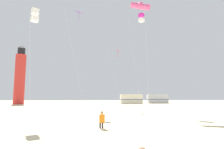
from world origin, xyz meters
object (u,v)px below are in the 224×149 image
(lighthouse_distant, at_px, (20,76))
(rv_van_cream, at_px, (131,99))
(kite_flyer_standing, at_px, (102,119))
(kite_diamond_violet, at_px, (79,17))
(rv_van_silver, at_px, (157,99))
(kite_box_magenta, at_px, (141,18))
(kite_diamond_scarlet, at_px, (118,53))
(kite_box_white, at_px, (35,15))
(kite_tube_rainbow, at_px, (140,6))

(lighthouse_distant, distance_m, rv_van_cream, 32.44)
(kite_flyer_standing, distance_m, rv_van_cream, 42.63)
(lighthouse_distant, bearing_deg, kite_diamond_violet, -57.17)
(kite_flyer_standing, bearing_deg, kite_diamond_violet, -80.64)
(rv_van_cream, xyz_separation_m, rv_van_silver, (8.96, 3.00, 0.00))
(kite_box_magenta, relative_size, rv_van_silver, 2.07)
(kite_diamond_scarlet, xyz_separation_m, rv_van_cream, (7.09, 25.75, -7.61))
(rv_van_cream, bearing_deg, kite_diamond_scarlet, -107.06)
(kite_flyer_standing, relative_size, kite_box_magenta, 0.09)
(kite_box_white, relative_size, rv_van_silver, 1.54)
(kite_box_white, bearing_deg, kite_box_magenta, 31.51)
(rv_van_silver, bearing_deg, kite_box_magenta, -111.24)
(kite_diamond_violet, height_order, rv_van_cream, kite_diamond_violet)
(kite_flyer_standing, distance_m, kite_box_magenta, 17.37)
(kite_diamond_scarlet, relative_size, kite_diamond_violet, 0.70)
(kite_tube_rainbow, height_order, kite_diamond_scarlet, kite_tube_rainbow)
(lighthouse_distant, relative_size, rv_van_silver, 2.60)
(kite_tube_rainbow, height_order, rv_van_cream, kite_tube_rainbow)
(lighthouse_distant, xyz_separation_m, rv_van_cream, (31.79, 0.49, -6.45))
(kite_tube_rainbow, relative_size, rv_van_silver, 2.17)
(kite_tube_rainbow, bearing_deg, lighthouse_distant, 129.84)
(lighthouse_distant, bearing_deg, kite_diamond_scarlet, -45.65)
(rv_van_silver, bearing_deg, kite_diamond_violet, -123.19)
(kite_box_white, bearing_deg, kite_flyer_standing, -33.28)
(kite_flyer_standing, xyz_separation_m, rv_van_silver, (19.03, 44.42, 0.78))
(kite_flyer_standing, relative_size, kite_box_white, 0.12)
(kite_box_white, height_order, lighthouse_distant, lighthouse_distant)
(kite_flyer_standing, height_order, lighthouse_distant, lighthouse_distant)
(kite_box_white, height_order, rv_van_cream, kite_box_white)
(kite_flyer_standing, bearing_deg, kite_tube_rainbow, -123.84)
(kite_diamond_violet, distance_m, lighthouse_distant, 35.18)
(rv_van_cream, bearing_deg, kite_flyer_standing, -105.32)
(kite_tube_rainbow, xyz_separation_m, lighthouse_distant, (-26.75, 32.06, -5.51))
(kite_diamond_scarlet, xyz_separation_m, kite_box_magenta, (2.70, -4.64, 3.77))
(lighthouse_distant, height_order, rv_van_silver, lighthouse_distant)
(kite_diamond_violet, bearing_deg, kite_diamond_scarlet, 34.46)
(kite_box_magenta, bearing_deg, kite_tube_rainbow, -106.81)
(kite_tube_rainbow, relative_size, kite_diamond_violet, 1.02)
(kite_box_magenta, height_order, rv_van_cream, kite_box_magenta)
(kite_tube_rainbow, bearing_deg, kite_flyer_standing, -119.52)
(kite_tube_rainbow, bearing_deg, kite_diamond_scarlet, 106.81)
(kite_box_magenta, bearing_deg, kite_box_white, -148.49)
(kite_tube_rainbow, height_order, kite_box_white, kite_tube_rainbow)
(kite_box_magenta, xyz_separation_m, kite_diamond_violet, (-8.52, 0.64, 0.08))
(kite_tube_rainbow, xyz_separation_m, kite_box_magenta, (0.65, 2.16, -0.58))
(kite_box_white, bearing_deg, kite_diamond_scarlet, 52.82)
(kite_diamond_scarlet, height_order, rv_van_silver, kite_diamond_scarlet)
(kite_flyer_standing, relative_size, kite_diamond_scarlet, 0.12)
(kite_diamond_scarlet, relative_size, rv_van_cream, 1.48)
(kite_flyer_standing, xyz_separation_m, kite_box_white, (-5.95, 3.91, 8.74))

